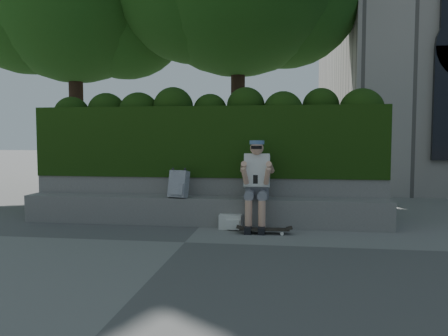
# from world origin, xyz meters

# --- Properties ---
(ground) EXTENTS (80.00, 80.00, 0.00)m
(ground) POSITION_xyz_m (0.00, 0.00, 0.00)
(ground) COLOR slate
(ground) RESTS_ON ground
(bench_ledge) EXTENTS (6.00, 0.45, 0.45)m
(bench_ledge) POSITION_xyz_m (0.00, 1.25, 0.23)
(bench_ledge) COLOR gray
(bench_ledge) RESTS_ON ground
(planter_wall) EXTENTS (6.00, 0.50, 0.75)m
(planter_wall) POSITION_xyz_m (0.00, 1.73, 0.38)
(planter_wall) COLOR gray
(planter_wall) RESTS_ON ground
(hedge) EXTENTS (6.00, 1.00, 1.20)m
(hedge) POSITION_xyz_m (0.00, 1.95, 1.35)
(hedge) COLOR black
(hedge) RESTS_ON planter_wall
(person) EXTENTS (0.40, 0.76, 1.38)m
(person) POSITION_xyz_m (0.91, 1.07, 0.75)
(person) COLOR slate
(person) RESTS_ON ground
(skateboard) EXTENTS (0.74, 0.22, 0.08)m
(skateboard) POSITION_xyz_m (1.05, 0.68, 0.06)
(skateboard) COLOR black
(skateboard) RESTS_ON ground
(backpack_plaid) EXTENTS (0.33, 0.23, 0.44)m
(backpack_plaid) POSITION_xyz_m (-0.36, 1.15, 0.67)
(backpack_plaid) COLOR #B9BBBF
(backpack_plaid) RESTS_ON bench_ledge
(backpack_ground) EXTENTS (0.36, 0.26, 0.23)m
(backpack_ground) POSITION_xyz_m (0.51, 0.98, 0.11)
(backpack_ground) COLOR beige
(backpack_ground) RESTS_ON ground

